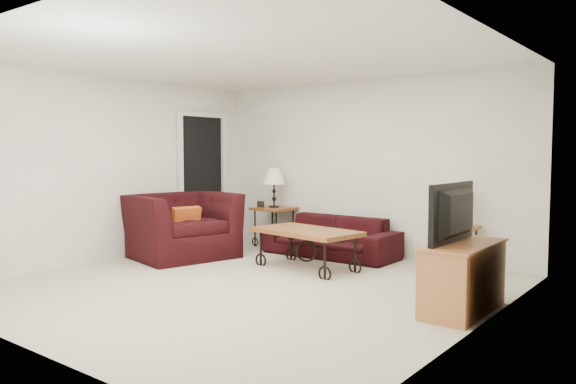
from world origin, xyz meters
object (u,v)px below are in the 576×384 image
at_px(side_table_right, 455,248).
at_px(armchair, 181,226).
at_px(tv_stand, 463,278).
at_px(television, 462,213).
at_px(backpack, 441,254).
at_px(sofa, 331,236).
at_px(lamp_left, 274,188).
at_px(side_table_left, 274,227).
at_px(lamp_right, 456,204).
at_px(coffee_table, 307,249).

height_order(side_table_right, armchair, armchair).
height_order(side_table_right, tv_stand, tv_stand).
bearing_deg(tv_stand, television, 180.00).
height_order(tv_stand, backpack, tv_stand).
height_order(sofa, lamp_left, lamp_left).
bearing_deg(television, tv_stand, 90.00).
xyz_separation_m(lamp_left, television, (3.65, -1.75, -0.00)).
bearing_deg(side_table_left, lamp_right, 0.00).
xyz_separation_m(side_table_left, lamp_left, (0.00, 0.00, 0.61)).
xyz_separation_m(side_table_right, tv_stand, (0.74, -1.75, 0.04)).
relative_size(armchair, tv_stand, 1.29).
relative_size(side_table_right, backpack, 1.21).
bearing_deg(side_table_left, tv_stand, -25.46).
bearing_deg(television, side_table_left, -115.58).
distance_m(coffee_table, tv_stand, 2.35).
bearing_deg(armchair, backpack, -56.07).
distance_m(coffee_table, armchair, 1.91).
distance_m(sofa, lamp_right, 1.84).
relative_size(armchair, television, 1.44).
distance_m(lamp_left, lamp_right, 2.92).
xyz_separation_m(tv_stand, television, (-0.02, 0.00, 0.60)).
xyz_separation_m(side_table_left, side_table_right, (2.92, 0.00, -0.03)).
bearing_deg(backpack, television, -69.96).
bearing_deg(coffee_table, armchair, -166.66).
relative_size(sofa, armchair, 1.40).
distance_m(side_table_right, television, 1.99).
relative_size(side_table_right, armchair, 0.40).
distance_m(side_table_left, coffee_table, 1.78).
bearing_deg(side_table_right, coffee_table, -144.26).
xyz_separation_m(side_table_left, backpack, (2.86, -0.29, -0.08)).
xyz_separation_m(lamp_right, tv_stand, (0.74, -1.75, -0.51)).
xyz_separation_m(sofa, backpack, (1.68, -0.11, -0.05)).
relative_size(lamp_left, television, 0.64).
bearing_deg(side_table_left, armchair, -106.03).
xyz_separation_m(sofa, side_table_left, (-1.18, 0.18, 0.02)).
bearing_deg(lamp_left, side_table_right, 0.00).
bearing_deg(tv_stand, side_table_left, 154.54).
xyz_separation_m(lamp_right, backpack, (-0.06, -0.29, -0.60)).
xyz_separation_m(tv_stand, backpack, (-0.81, 1.46, -0.09)).
xyz_separation_m(side_table_right, lamp_right, (0.00, 0.00, 0.56)).
relative_size(coffee_table, tv_stand, 1.26).
xyz_separation_m(sofa, television, (2.47, -1.57, 0.63)).
bearing_deg(lamp_right, television, -67.50).
distance_m(side_table_right, armchair, 3.70).
distance_m(coffee_table, television, 2.42).
distance_m(armchair, backpack, 3.53).
height_order(lamp_right, television, television).
height_order(sofa, coffee_table, sofa).
bearing_deg(sofa, side_table_left, 171.32).
xyz_separation_m(side_table_left, armchair, (-0.44, -1.53, 0.14)).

